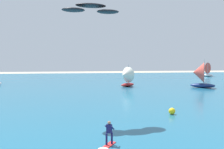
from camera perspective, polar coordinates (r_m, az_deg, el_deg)
ocean at (r=56.77m, az=-4.45°, el=-2.43°), size 160.00×90.00×0.10m
kitesurfer at (r=18.51m, az=-0.85°, el=-13.28°), size 1.48×1.97×1.67m
kite at (r=25.71m, az=-4.54°, el=13.87°), size 5.66×2.68×0.83m
sailboat_anchored_offshore at (r=54.39m, az=3.01°, el=-0.44°), size 4.06×3.92×4.54m
sailboat_far_right at (r=88.77m, az=19.38°, el=1.07°), size 3.95×4.39×4.88m
sailboat_near_shore at (r=55.45m, az=18.17°, el=-0.03°), size 5.02×4.47×5.61m
marker_buoy at (r=28.94m, az=12.71°, el=-7.66°), size 0.70×0.70×0.70m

